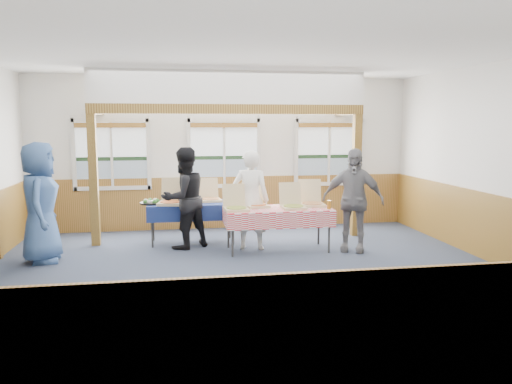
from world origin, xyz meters
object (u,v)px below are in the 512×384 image
table_left (192,206)px  woman_white (251,200)px  table_right (278,211)px  person_grey (353,200)px  woman_black (184,198)px  man_blue (40,203)px

table_left → woman_white: 1.22m
table_left → table_right: (1.46, -0.84, 0.01)m
table_right → woman_white: woman_white is taller
person_grey → table_left: bearing=-176.3°
table_left → woman_black: bearing=-116.8°
table_left → man_blue: man_blue is taller
table_right → man_blue: man_blue is taller
woman_white → man_blue: 3.47m
woman_black → table_right: bearing=131.8°
woman_black → person_grey: bearing=134.2°
table_left → man_blue: size_ratio=0.88×
man_blue → woman_black: bearing=-81.8°
woman_black → person_grey: woman_black is taller
man_blue → table_left: bearing=-74.5°
table_right → person_grey: size_ratio=1.12×
table_right → man_blue: (-3.91, -0.08, 0.27)m
table_left → woman_white: bearing=-37.2°
table_left → person_grey: (2.74, -1.08, 0.21)m
woman_white → person_grey: size_ratio=0.98×
man_blue → woman_white: bearing=-90.6°
woman_white → person_grey: (1.73, -0.42, 0.02)m
table_right → person_grey: bearing=-29.4°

